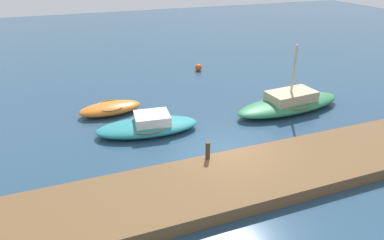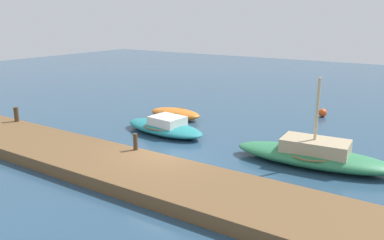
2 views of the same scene
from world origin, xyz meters
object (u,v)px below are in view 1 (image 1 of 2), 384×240
(sailboat_green, at_px, (289,103))
(marker_buoy, at_px, (198,67))
(mooring_post_mid_west, at_px, (208,150))
(rowboat_orange, at_px, (110,108))
(motorboat_teal, at_px, (148,126))

(sailboat_green, bearing_deg, marker_buoy, 98.97)
(mooring_post_mid_west, distance_m, marker_buoy, 12.81)
(rowboat_orange, bearing_deg, motorboat_teal, -67.29)
(mooring_post_mid_west, relative_size, marker_buoy, 1.42)
(motorboat_teal, relative_size, marker_buoy, 10.13)
(rowboat_orange, height_order, marker_buoy, rowboat_orange)
(mooring_post_mid_west, bearing_deg, marker_buoy, 69.94)
(motorboat_teal, height_order, mooring_post_mid_west, mooring_post_mid_west)
(rowboat_orange, distance_m, marker_buoy, 8.96)
(sailboat_green, relative_size, mooring_post_mid_west, 9.37)
(sailboat_green, relative_size, rowboat_orange, 1.98)
(sailboat_green, distance_m, marker_buoy, 8.62)
(motorboat_teal, relative_size, rowboat_orange, 1.51)
(sailboat_green, height_order, rowboat_orange, sailboat_green)
(sailboat_green, bearing_deg, rowboat_orange, 157.15)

